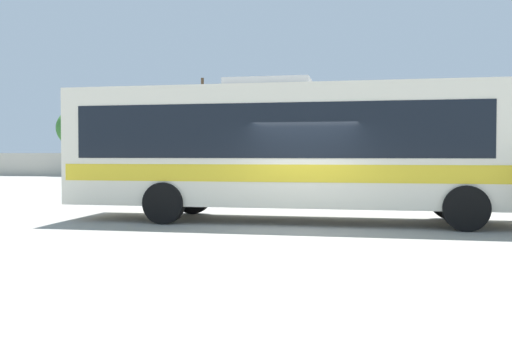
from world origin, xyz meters
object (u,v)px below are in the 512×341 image
parked_car_leftmost_grey (201,168)px  utility_pole_far (214,130)px  roadside_tree_midleft (211,118)px  parked_car_third_white (384,169)px  utility_pole_near (203,125)px  parked_car_second_dark_blue (290,168)px  coach_bus_cream_yellow (298,145)px  roadside_tree_left (82,128)px

parked_car_leftmost_grey → utility_pole_far: (-0.19, 4.96, 3.00)m
roadside_tree_midleft → parked_car_third_white: bearing=-32.0°
utility_pole_far → utility_pole_near: bearing=-175.9°
parked_car_third_white → roadside_tree_midleft: roadside_tree_midleft is taller
parked_car_third_white → parked_car_second_dark_blue: bearing=172.4°
utility_pole_near → roadside_tree_midleft: 2.97m
coach_bus_cream_yellow → parked_car_leftmost_grey: bearing=110.2°
roadside_tree_left → parked_car_second_dark_blue: bearing=-14.8°
parked_car_second_dark_blue → roadside_tree_midleft: 11.72m
parked_car_second_dark_blue → roadside_tree_left: 18.89m
utility_pole_far → roadside_tree_left: utility_pole_far is taller
coach_bus_cream_yellow → utility_pole_near: utility_pole_near is taller
parked_car_second_dark_blue → parked_car_third_white: (6.45, -0.86, -0.01)m
coach_bus_cream_yellow → parked_car_leftmost_grey: coach_bus_cream_yellow is taller
coach_bus_cream_yellow → parked_car_second_dark_blue: size_ratio=2.69×
utility_pole_near → parked_car_second_dark_blue: bearing=-33.4°
coach_bus_cream_yellow → utility_pole_near: 31.62m
coach_bus_cream_yellow → utility_pole_near: (-10.30, 29.82, 2.21)m
parked_car_leftmost_grey → parked_car_third_white: 12.97m
coach_bus_cream_yellow → roadside_tree_left: (-20.66, 29.53, 1.99)m
coach_bus_cream_yellow → utility_pole_far: 31.36m
coach_bus_cream_yellow → roadside_tree_midleft: size_ratio=1.95×
parked_car_third_white → utility_pole_near: utility_pole_near is taller
parked_car_leftmost_grey → roadside_tree_midleft: size_ratio=0.67×
utility_pole_near → roadside_tree_left: bearing=-178.4°
parked_car_second_dark_blue → roadside_tree_left: roadside_tree_left is taller
parked_car_third_white → roadside_tree_left: bearing=167.1°
parked_car_third_white → utility_pole_far: 14.72m
coach_bus_cream_yellow → parked_car_third_white: coach_bus_cream_yellow is taller
parked_car_third_white → utility_pole_far: (-13.12, 5.97, 2.99)m
parked_car_third_white → roadside_tree_left: 25.29m
parked_car_second_dark_blue → roadside_tree_midleft: (-7.60, 7.92, 4.10)m
coach_bus_cream_yellow → roadside_tree_midleft: (-10.27, 32.70, 2.93)m
parked_car_third_white → roadside_tree_midleft: size_ratio=0.73×
parked_car_second_dark_blue → parked_car_third_white: size_ratio=1.00×
utility_pole_near → roadside_tree_midleft: utility_pole_near is taller
utility_pole_near → utility_pole_far: utility_pole_near is taller
roadside_tree_left → parked_car_third_white: bearing=-12.9°
parked_car_leftmost_grey → parked_car_third_white: (12.94, -1.01, 0.01)m
parked_car_leftmost_grey → parked_car_third_white: size_ratio=0.92×
utility_pole_far → coach_bus_cream_yellow: bearing=-72.6°
utility_pole_far → parked_car_third_white: bearing=-24.5°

